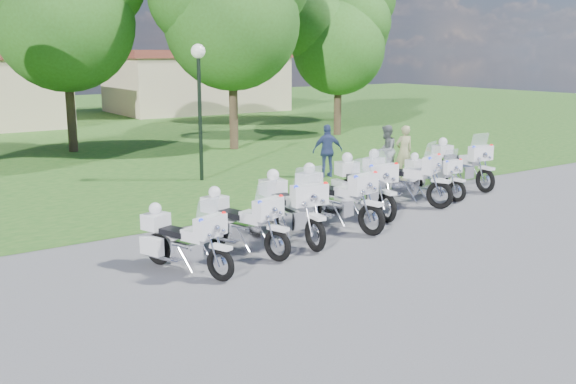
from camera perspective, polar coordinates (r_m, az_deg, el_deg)
ground at (r=14.10m, az=6.00°, el=-4.17°), size 100.00×100.00×0.00m
grass_lawn at (r=38.52m, az=-20.92°, el=5.61°), size 100.00×48.00×0.01m
motorcycle_0 at (r=12.00m, az=-9.37°, el=-4.14°), size 1.21×2.11×1.48m
motorcycle_1 at (r=13.00m, az=-4.24°, el=-2.58°), size 1.19×2.25×1.55m
motorcycle_2 at (r=13.89m, az=0.18°, el=-1.28°), size 0.98×2.56×1.72m
motorcycle_3 at (r=14.88m, az=4.17°, el=-0.39°), size 1.16×2.54×1.72m
motorcycle_4 at (r=16.26m, az=6.70°, el=0.68°), size 1.09×2.58×1.74m
motorcycle_5 at (r=17.36m, az=10.03°, el=1.31°), size 1.50×2.41×1.73m
motorcycle_6 at (r=18.47m, az=12.67°, el=1.45°), size 0.76×2.11×1.42m
motorcycle_7 at (r=20.05m, az=15.04°, el=2.51°), size 0.97×2.53×1.70m
lamp_post at (r=20.18m, az=-7.92°, el=9.96°), size 0.44×0.44×4.23m
tree_1 at (r=27.47m, az=-19.46°, el=15.19°), size 6.43×5.49×8.57m
tree_2 at (r=26.86m, az=-5.17°, el=15.95°), size 6.46×5.51×8.61m
tree_3 at (r=31.50m, az=4.43°, el=13.36°), size 5.17×4.41×6.89m
tree_4 at (r=38.49m, az=4.53°, el=15.19°), size 6.70×5.72×8.94m
building_east at (r=44.92m, az=-8.15°, el=9.79°), size 11.44×7.28×4.10m
bystander_a at (r=21.05m, az=10.26°, el=3.54°), size 0.68×0.52×1.68m
bystander_b at (r=21.32m, az=8.71°, el=3.67°), size 1.01×0.98×1.65m
bystander_c at (r=20.81m, az=3.53°, el=3.66°), size 1.08×0.74×1.71m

